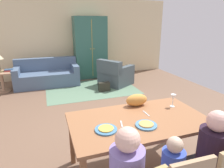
{
  "coord_description": "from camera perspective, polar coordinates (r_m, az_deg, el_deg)",
  "views": [
    {
      "loc": [
        -1.14,
        -3.49,
        1.9
      ],
      "look_at": [
        -0.04,
        -0.34,
        0.85
      ],
      "focal_mm": 31.42,
      "sensor_mm": 36.0,
      "label": 1
    }
  ],
  "objects": [
    {
      "name": "ground_plane",
      "position": [
        4.58,
        -3.03,
        -7.22
      ],
      "size": [
        6.91,
        6.22,
        0.02
      ],
      "primitive_type": "cube",
      "color": "brown"
    },
    {
      "name": "back_wall",
      "position": [
        7.27,
        -10.39,
        12.88
      ],
      "size": [
        6.91,
        0.1,
        2.7
      ],
      "primitive_type": "cube",
      "color": "beige",
      "rests_on": "ground_plane"
    },
    {
      "name": "dining_table",
      "position": [
        2.52,
        7.83,
        -11.47
      ],
      "size": [
        1.7,
        0.97,
        0.76
      ],
      "color": "#935E3A",
      "rests_on": "ground_plane"
    },
    {
      "name": "plate_near_man",
      "position": [
        2.23,
        -1.76,
        -13.1
      ],
      "size": [
        0.25,
        0.25,
        0.02
      ],
      "primitive_type": "cylinder",
      "color": "teal",
      "rests_on": "dining_table"
    },
    {
      "name": "pizza_near_man",
      "position": [
        2.22,
        -1.77,
        -12.77
      ],
      "size": [
        0.17,
        0.17,
        0.01
      ],
      "primitive_type": "cylinder",
      "color": "gold",
      "rests_on": "plate_near_man"
    },
    {
      "name": "plate_near_child",
      "position": [
        2.34,
        9.92,
        -11.71
      ],
      "size": [
        0.25,
        0.25,
        0.02
      ],
      "primitive_type": "cylinder",
      "color": "teal",
      "rests_on": "dining_table"
    },
    {
      "name": "pizza_near_child",
      "position": [
        2.34,
        9.94,
        -11.39
      ],
      "size": [
        0.17,
        0.17,
        0.01
      ],
      "primitive_type": "cylinder",
      "color": "#D6994E",
      "rests_on": "plate_near_child"
    },
    {
      "name": "wine_glass",
      "position": [
        2.88,
        17.36,
        -3.88
      ],
      "size": [
        0.07,
        0.07,
        0.19
      ],
      "color": "silver",
      "rests_on": "dining_table"
    },
    {
      "name": "fork",
      "position": [
        2.35,
        2.77,
        -11.53
      ],
      "size": [
        0.05,
        0.15,
        0.01
      ],
      "primitive_type": "cube",
      "rotation": [
        0.0,
        0.0,
        -0.25
      ],
      "color": "silver",
      "rests_on": "dining_table"
    },
    {
      "name": "knife",
      "position": [
        2.63,
        9.92,
        -8.45
      ],
      "size": [
        0.02,
        0.17,
        0.01
      ],
      "primitive_type": "cube",
      "rotation": [
        0.0,
        0.0,
        0.01
      ],
      "color": "silver",
      "rests_on": "dining_table"
    },
    {
      "name": "person_woman",
      "position": [
        2.42,
        26.02,
        -19.66
      ],
      "size": [
        0.3,
        0.4,
        1.11
      ],
      "color": "#303541",
      "rests_on": "ground_plane"
    },
    {
      "name": "cat",
      "position": [
        2.82,
        7.18,
        -4.63
      ],
      "size": [
        0.32,
        0.16,
        0.17
      ],
      "primitive_type": "ellipsoid",
      "rotation": [
        0.0,
        0.0,
        0.01
      ],
      "color": "#D38B3C",
      "rests_on": "dining_table"
    },
    {
      "name": "area_rug",
      "position": [
        5.89,
        -5.98,
        -1.38
      ],
      "size": [
        2.6,
        1.8,
        0.01
      ],
      "primitive_type": "cube",
      "color": "#5A7B60",
      "rests_on": "ground_plane"
    },
    {
      "name": "couch",
      "position": [
        6.5,
        -18.3,
        2.35
      ],
      "size": [
        1.9,
        0.86,
        0.82
      ],
      "color": "#4B607B",
      "rests_on": "ground_plane"
    },
    {
      "name": "armchair",
      "position": [
        6.18,
        0.86,
        2.66
      ],
      "size": [
        1.18,
        1.18,
        0.82
      ],
      "color": "#414E53",
      "rests_on": "ground_plane"
    },
    {
      "name": "armoire",
      "position": [
        7.0,
        -6.33,
        10.41
      ],
      "size": [
        1.1,
        0.59,
        2.1
      ],
      "color": "#2F6053",
      "rests_on": "ground_plane"
    },
    {
      "name": "side_table",
      "position": [
        6.34,
        -29.39,
        1.29
      ],
      "size": [
        0.56,
        0.56,
        0.58
      ],
      "color": "tan",
      "rests_on": "ground_plane"
    },
    {
      "name": "book_lower",
      "position": [
        6.25,
        -27.8,
        3.39
      ],
      "size": [
        0.22,
        0.16,
        0.03
      ],
      "primitive_type": "cube",
      "color": "maroon",
      "rests_on": "side_table"
    },
    {
      "name": "book_upper",
      "position": [
        6.29,
        -27.82,
        3.73
      ],
      "size": [
        0.22,
        0.16,
        0.03
      ],
      "primitive_type": "cube",
      "color": "#305175",
      "rests_on": "book_lower"
    },
    {
      "name": "handbag",
      "position": [
        5.65,
        -2.32,
        -0.79
      ],
      "size": [
        0.32,
        0.16,
        0.26
      ],
      "primitive_type": "cube",
      "color": "#28261E",
      "rests_on": "ground_plane"
    }
  ]
}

